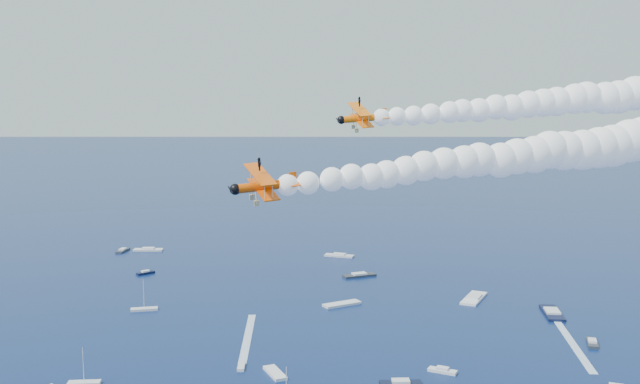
# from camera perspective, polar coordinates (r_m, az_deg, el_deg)

# --- Properties ---
(biplane_lead) EXTENTS (10.79, 12.04, 7.48)m
(biplane_lead) POSITION_cam_1_polar(r_m,az_deg,el_deg) (113.23, 3.33, 5.66)
(biplane_lead) COLOR #FF6B05
(biplane_trail) EXTENTS (12.19, 13.18, 7.75)m
(biplane_trail) POSITION_cam_1_polar(r_m,az_deg,el_deg) (89.18, -4.21, 0.46)
(biplane_trail) COLOR #ED5205
(smoke_trail_lead) EXTENTS (68.78, 53.49, 11.86)m
(smoke_trail_lead) POSITION_cam_1_polar(r_m,az_deg,el_deg) (125.01, 18.27, 6.65)
(smoke_trail_lead) COLOR white
(smoke_trail_trail) EXTENTS (69.15, 62.75, 11.86)m
(smoke_trail_trail) POSITION_cam_1_polar(r_m,az_deg,el_deg) (101.70, 14.12, 2.59)
(smoke_trail_trail) COLOR white
(spectator_boats) EXTENTS (220.40, 174.80, 0.70)m
(spectator_boats) POSITION_cam_1_polar(r_m,az_deg,el_deg) (208.03, 5.57, -9.75)
(spectator_boats) COLOR silver
(spectator_boats) RESTS_ON ground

